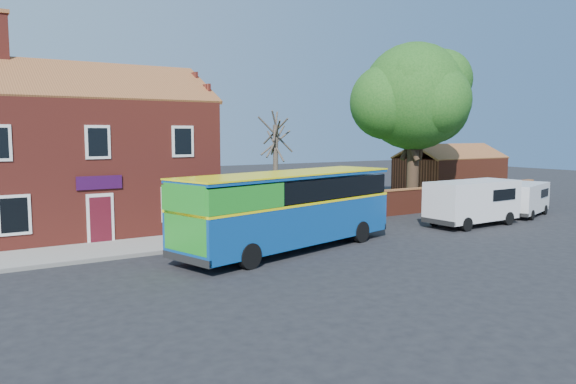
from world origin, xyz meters
TOP-DOWN VIEW (x-y plane):
  - ground at (0.00, 0.00)m, footprint 120.00×120.00m
  - pavement at (-7.00, 5.75)m, footprint 18.00×3.50m
  - kerb at (-7.00, 4.00)m, footprint 18.00×0.15m
  - grass_strip at (13.00, 13.00)m, footprint 26.00×12.00m
  - shop_building at (-7.02, 11.50)m, footprint 12.30×8.13m
  - boundary_wall at (13.00, 7.00)m, footprint 22.00×0.38m
  - outbuilding at (22.00, 13.00)m, footprint 8.20×5.06m
  - bus at (-0.87, 1.77)m, footprint 11.28×5.43m
  - van_near at (11.36, 1.94)m, footprint 5.58×2.43m
  - van_far at (16.85, 2.60)m, footprint 4.82×3.16m
  - large_tree at (14.31, 9.54)m, footprint 9.02×7.14m
  - bare_tree at (4.28, 10.87)m, footprint 2.25×2.68m

SIDE VIEW (x-z plane):
  - ground at x=0.00m, z-range 0.00..0.00m
  - grass_strip at x=13.00m, z-range 0.00..0.04m
  - pavement at x=-7.00m, z-range 0.00..0.12m
  - kerb at x=-7.00m, z-range 0.00..0.14m
  - boundary_wall at x=13.00m, z-range 0.01..1.61m
  - van_far at x=16.85m, z-range 0.12..2.08m
  - van_near at x=11.36m, z-range 0.15..2.57m
  - outbuilding at x=22.00m, z-range -0.48..3.69m
  - bus at x=-0.87m, z-range 0.22..3.55m
  - bare_tree at x=4.28m, z-range 0.08..6.08m
  - shop_building at x=-7.02m, z-range -1.84..8.66m
  - large_tree at x=14.31m, z-range 1.70..12.71m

